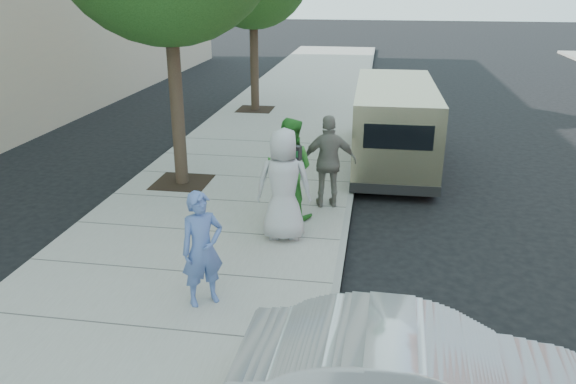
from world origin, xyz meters
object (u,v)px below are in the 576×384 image
object	(u,v)px
parking_meter	(292,170)
van	(394,124)
person_officer	(202,249)
person_green_shirt	(289,168)
person_gray_shirt	(284,185)
person_striped_polo	(329,162)
sedan	(420,383)

from	to	relation	value
parking_meter	van	world-z (taller)	van
person_officer	person_green_shirt	world-z (taller)	person_green_shirt
person_green_shirt	person_gray_shirt	bearing A→B (deg)	110.98
person_officer	person_gray_shirt	world-z (taller)	person_gray_shirt
person_striped_polo	parking_meter	bearing A→B (deg)	55.62
sedan	person_officer	size ratio (longest dim) A/B	2.27
parking_meter	person_green_shirt	world-z (taller)	person_green_shirt
van	person_green_shirt	bearing A→B (deg)	-117.38
person_gray_shirt	person_striped_polo	world-z (taller)	person_gray_shirt
person_officer	van	bearing A→B (deg)	32.40
sedan	person_gray_shirt	bearing A→B (deg)	28.18
parking_meter	person_striped_polo	world-z (taller)	person_striped_polo
person_gray_shirt	sedan	bearing A→B (deg)	110.33
person_officer	person_gray_shirt	distance (m)	2.35
parking_meter	van	distance (m)	4.91
sedan	person_officer	distance (m)	3.36
van	person_officer	distance (m)	7.58
person_officer	person_striped_polo	world-z (taller)	person_striped_polo
person_officer	person_green_shirt	xyz separation A→B (m)	(0.68, 3.20, 0.14)
van	person_gray_shirt	distance (m)	5.23
person_officer	person_gray_shirt	xyz separation A→B (m)	(0.74, 2.23, 0.16)
sedan	person_gray_shirt	distance (m)	4.58
parking_meter	van	bearing A→B (deg)	88.45
sedan	person_green_shirt	xyz separation A→B (m)	(-2.12, 5.03, 0.49)
van	person_officer	world-z (taller)	van
sedan	person_gray_shirt	xyz separation A→B (m)	(-2.06, 4.06, 0.51)
person_officer	person_green_shirt	distance (m)	3.28
sedan	parking_meter	bearing A→B (deg)	25.50
person_striped_polo	van	bearing A→B (deg)	-123.34
sedan	van	bearing A→B (deg)	2.34
person_officer	person_green_shirt	size ratio (longest dim) A/B	0.86
van	person_officer	xyz separation A→B (m)	(-2.63, -7.11, -0.11)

